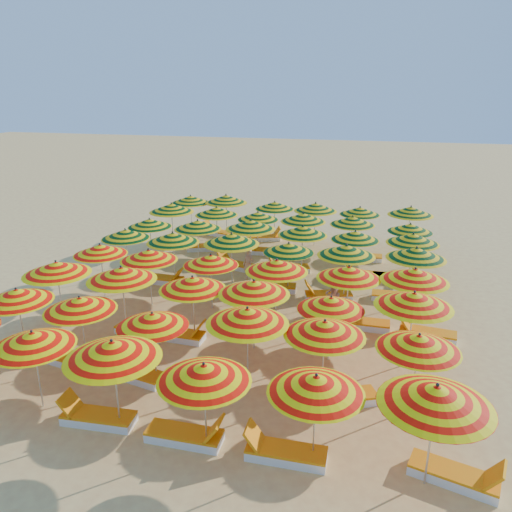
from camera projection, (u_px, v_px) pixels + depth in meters
The scene contains 74 objects.
ground at pixel (253, 302), 18.28m from camera, with size 120.00×120.00×0.00m, color #EABF68.
umbrella_1 at pixel (33, 340), 11.70m from camera, with size 2.56×2.56×2.08m.
umbrella_2 at pixel (112, 350), 10.89m from camera, with size 2.52×2.52×2.28m.
umbrella_3 at pixel (204, 373), 10.29m from camera, with size 2.00×2.00×2.11m.
umbrella_4 at pixel (316, 384), 9.91m from camera, with size 2.43×2.43×2.10m.
umbrella_5 at pixel (436, 396), 9.24m from camera, with size 2.63×2.63×2.30m.
umbrella_6 at pixel (17, 296), 14.13m from camera, with size 2.64×2.64×2.11m.
umbrella_7 at pixel (80, 304), 13.58m from camera, with size 2.51×2.51×2.10m.
umbrella_8 at pixel (152, 320), 12.86m from camera, with size 2.34×2.34×2.00m.
umbrella_9 at pixel (247, 316), 12.56m from camera, with size 2.36×2.36×2.25m.
umbrella_10 at pixel (325, 328), 12.12m from camera, with size 2.59×2.59×2.15m.
umbrella_11 at pixel (419, 343), 11.56m from camera, with size 2.60×2.60×2.09m.
umbrella_12 at pixel (56, 268), 15.87m from camera, with size 2.23×2.23×2.26m.
umbrella_13 at pixel (121, 274), 15.35m from camera, with size 2.82×2.82×2.28m.
umbrella_14 at pixel (192, 283), 14.89m from camera, with size 2.70×2.70×2.15m.
umbrella_15 at pixel (254, 288), 14.39m from camera, with size 2.75×2.75×2.23m.
umbrella_16 at pixel (331, 303), 13.82m from camera, with size 2.34×2.34×2.01m.
umbrella_17 at pixel (414, 300), 13.51m from camera, with size 2.70×2.70×2.26m.
umbrella_18 at pixel (100, 250), 18.20m from camera, with size 2.11×2.11×2.08m.
umbrella_19 at pixel (149, 255), 17.44m from camera, with size 2.36×2.36×2.13m.
umbrella_20 at pixel (211, 260), 17.16m from camera, with size 2.32×2.32×2.05m.
umbrella_21 at pixel (277, 266), 16.27m from camera, with size 2.60×2.60×2.19m.
umbrella_22 at pixel (349, 273), 15.73m from camera, with size 2.47×2.47×2.16m.
umbrella_23 at pixel (415, 275), 15.35m from camera, with size 2.24×2.24×2.23m.
umbrella_24 at pixel (125, 234), 20.14m from camera, with size 2.28×2.28×2.07m.
umbrella_25 at pixel (173, 238), 19.31m from camera, with size 2.22×2.22×2.18m.
umbrella_26 at pixel (231, 239), 18.90m from camera, with size 2.83×2.83×2.26m.
umbrella_27 at pixel (289, 248), 18.55m from camera, with size 2.43×2.43×2.02m.
umbrella_28 at pixel (346, 251), 17.75m from camera, with size 2.63×2.63×2.20m.
umbrella_29 at pixel (416, 253), 17.43m from camera, with size 2.30×2.30×2.21m.
umbrella_30 at pixel (150, 223), 21.88m from camera, with size 2.05×2.05×2.05m.
umbrella_31 at pixel (198, 225), 21.27m from camera, with size 2.11×2.11×2.14m.
umbrella_32 at pixel (250, 225), 20.96m from camera, with size 2.70×2.70×2.24m.
umbrella_33 at pixel (303, 231), 20.34m from camera, with size 2.29×2.29×2.15m.
umbrella_34 at pixel (355, 236), 20.00m from camera, with size 2.54×2.54×2.05m.
umbrella_35 at pixel (413, 239), 19.27m from camera, with size 2.68×2.68×2.16m.
umbrella_36 at pixel (171, 208), 23.79m from camera, with size 2.50×2.50×2.26m.
umbrella_37 at pixel (216, 211), 23.53m from camera, with size 2.49×2.49×2.16m.
umbrella_38 at pixel (258, 216), 23.15m from camera, with size 2.00×2.00×2.02m.
umbrella_39 at pixel (303, 217), 22.38m from camera, with size 2.56×2.56×2.16m.
umbrella_40 at pixel (352, 221), 22.02m from camera, with size 2.44×2.44×2.11m.
umbrella_41 at pixel (410, 228), 21.23m from camera, with size 1.99×1.99×2.01m.
umbrella_42 at pixel (191, 199), 25.97m from camera, with size 2.46×2.46×2.16m.
umbrella_43 at pixel (226, 199), 25.53m from camera, with size 2.55×2.55×2.30m.
umbrella_44 at pixel (275, 205), 25.00m from camera, with size 2.43×2.43×2.07m.
umbrella_45 at pixel (315, 207), 24.14m from camera, with size 2.37×2.37×2.21m.
umbrella_46 at pixel (360, 211), 23.94m from camera, with size 2.50×2.50×2.06m.
umbrella_47 at pixel (411, 211), 23.27m from camera, with size 2.50×2.50×2.24m.
lounger_0 at pixel (97, 417), 11.63m from camera, with size 1.77×0.69×0.69m.
lounger_1 at pixel (186, 435), 11.02m from camera, with size 1.74×0.60×0.69m.
lounger_2 at pixel (284, 452), 10.51m from camera, with size 1.74×0.61×0.69m.
lounger_3 at pixel (456, 476), 9.88m from camera, with size 1.82×1.01×0.69m.
lounger_4 at pixel (66, 358), 14.17m from camera, with size 1.81×0.90×0.69m.
lounger_5 at pixel (134, 373), 13.43m from camera, with size 1.82×0.94×0.69m.
lounger_6 at pixel (341, 398), 12.35m from camera, with size 1.82×1.25×0.69m.
lounger_7 at pixel (142, 331), 15.73m from camera, with size 1.81×0.89×0.69m.
lounger_8 at pixel (179, 335), 15.50m from camera, with size 1.75×0.64×0.69m.
lounger_9 at pixel (361, 323), 16.26m from camera, with size 1.73×0.58×0.69m.
lounger_10 at pixel (426, 333), 15.60m from camera, with size 1.79×0.77×0.69m.
lounger_11 at pixel (163, 279), 19.98m from camera, with size 1.74×0.61×0.69m.
lounger_12 at pixel (273, 287), 19.22m from camera, with size 1.79×0.79×0.69m.
lounger_13 at pixel (327, 295), 18.44m from camera, with size 1.83×1.06×0.69m.
lounger_14 at pixel (397, 297), 18.32m from camera, with size 1.74×0.61×0.69m.
lounger_15 at pixel (236, 265), 21.55m from camera, with size 1.82×1.02×0.69m.
lounger_16 at pixel (288, 269), 21.15m from camera, with size 1.83×1.16×0.69m.
lounger_17 at pixel (365, 275), 20.45m from camera, with size 1.75×0.62×0.69m.
lounger_18 at pixel (395, 278), 20.15m from camera, with size 1.75×0.65×0.69m.
lounger_19 at pixel (204, 247), 24.00m from camera, with size 1.82×1.17×0.69m.
lounger_20 at pixel (267, 251), 23.40m from camera, with size 1.75×0.64×0.69m.
lounger_21 at pixel (362, 257), 22.64m from camera, with size 1.75×0.62×0.69m.
lounger_22 at pixel (217, 232), 26.42m from camera, with size 1.83×1.10×0.69m.
lounger_23 at pixel (264, 237), 25.54m from camera, with size 1.83×1.10×0.69m.
beachgoer_b at pixel (332, 294), 17.12m from camera, with size 0.70×0.54×1.43m, color tan.
beachgoer_a at pixel (248, 265), 20.07m from camera, with size 0.50×0.33×1.36m, color tan.
Camera 1 is at (4.32, -16.20, 7.46)m, focal length 35.00 mm.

